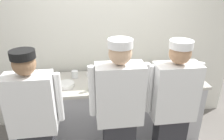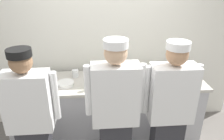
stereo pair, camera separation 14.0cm
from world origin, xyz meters
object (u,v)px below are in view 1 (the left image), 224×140
ramekin_yellow_sauce (160,70)px  chef_far_right (172,109)px  ramekin_red_sauce (148,75)px  ramekin_green_sauce (180,80)px  ramekin_orange_sauce (90,74)px  sheet_tray (35,84)px  squeeze_bottle_secondary (91,83)px  chef_near_left (35,122)px  mixing_bowl_steel (120,75)px  deli_cup (75,74)px  plate_stack_front (66,85)px  chef_center (119,113)px  squeeze_bottle_primary (137,80)px  plate_stack_rear (172,73)px  chefs_knife (147,83)px

ramekin_yellow_sauce → chef_far_right: bearing=-100.7°
chef_far_right → ramekin_red_sauce: bearing=92.8°
ramekin_green_sauce → ramekin_orange_sauce: ramekin_orange_sauce is taller
sheet_tray → squeeze_bottle_secondary: (0.72, -0.23, 0.09)m
chef_near_left → mixing_bowl_steel: 1.28m
mixing_bowl_steel → deli_cup: mixing_bowl_steel is taller
plate_stack_front → ramekin_orange_sauce: same height
ramekin_red_sauce → deli_cup: 1.04m
chef_center → ramekin_red_sauce: bearing=55.9°
squeeze_bottle_secondary → chef_far_right: bearing=-30.3°
ramekin_red_sauce → ramekin_orange_sauce: ramekin_orange_sauce is taller
squeeze_bottle_primary → ramekin_yellow_sauce: size_ratio=1.88×
mixing_bowl_steel → ramekin_red_sauce: 0.42m
plate_stack_front → sheet_tray: plate_stack_front is taller
mixing_bowl_steel → ramekin_green_sauce: bearing=-13.6°
plate_stack_front → ramekin_red_sauce: bearing=7.7°
plate_stack_rear → ramekin_green_sauce: size_ratio=1.87×
chef_center → mixing_bowl_steel: size_ratio=4.65×
ramekin_red_sauce → squeeze_bottle_primary: bearing=-131.9°
squeeze_bottle_secondary → squeeze_bottle_primary: bearing=3.4°
chef_center → ramekin_yellow_sauce: size_ratio=17.88×
chef_far_right → sheet_tray: size_ratio=3.46×
plate_stack_rear → ramekin_yellow_sauce: 0.19m
plate_stack_front → ramekin_yellow_sauce: size_ratio=2.26×
mixing_bowl_steel → squeeze_bottle_secondary: squeeze_bottle_secondary is taller
squeeze_bottle_primary → ramekin_green_sauce: squeeze_bottle_primary is taller
chef_near_left → sheet_tray: 0.76m
chefs_knife → chef_center: bearing=-128.1°
ramekin_orange_sauce → chefs_knife: bearing=-23.1°
sheet_tray → ramekin_orange_sauce: size_ratio=4.45×
chef_center → plate_stack_rear: chef_center is taller
chef_center → chef_far_right: size_ratio=1.02×
deli_cup → ramekin_orange_sauce: bearing=4.5°
squeeze_bottle_primary → squeeze_bottle_secondary: bearing=-176.6°
plate_stack_rear → squeeze_bottle_secondary: 1.20m
plate_stack_front → mixing_bowl_steel: bearing=10.0°
chef_near_left → plate_stack_front: 0.72m
plate_stack_front → deli_cup: (0.11, 0.25, 0.03)m
mixing_bowl_steel → ramekin_orange_sauce: (-0.41, 0.14, -0.03)m
ramekin_red_sauce → chefs_knife: (-0.07, -0.20, -0.01)m
ramekin_red_sauce → deli_cup: bearing=174.6°
chef_near_left → chefs_knife: (1.35, 0.61, 0.05)m
mixing_bowl_steel → plate_stack_rear: bearing=0.7°
ramekin_green_sauce → plate_stack_front: bearing=177.7°
squeeze_bottle_primary → chef_center: bearing=-119.8°
ramekin_green_sauce → deli_cup: (-1.41, 0.32, 0.03)m
squeeze_bottle_primary → ramekin_yellow_sauce: (0.45, 0.39, -0.06)m
mixing_bowl_steel → ramekin_orange_sauce: size_ratio=3.39×
plate_stack_front → ramekin_green_sauce: (1.52, -0.06, -0.00)m
plate_stack_rear → ramekin_green_sauce: 0.20m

